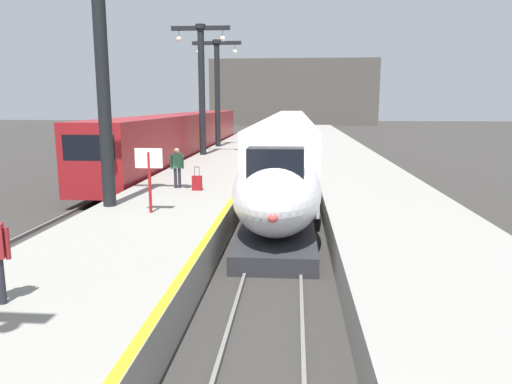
{
  "coord_description": "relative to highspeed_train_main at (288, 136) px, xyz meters",
  "views": [
    {
      "loc": [
        0.54,
        -2.41,
        4.57
      ],
      "look_at": [
        -0.68,
        12.51,
        1.8
      ],
      "focal_mm": 33.49,
      "sensor_mm": 36.0,
      "label": 1
    }
  ],
  "objects": [
    {
      "name": "platform_left",
      "position": [
        -4.05,
        -12.07,
        -1.44
      ],
      "size": [
        4.8,
        110.0,
        1.05
      ],
      "primitive_type": "cube",
      "color": "gray",
      "rests_on": "ground"
    },
    {
      "name": "platform_right",
      "position": [
        4.05,
        -12.07,
        -1.44
      ],
      "size": [
        4.8,
        110.0,
        1.05
      ],
      "primitive_type": "cube",
      "color": "gray",
      "rests_on": "ground"
    },
    {
      "name": "platform_left_safety_stripe",
      "position": [
        -1.77,
        -12.07,
        -0.91
      ],
      "size": [
        0.2,
        107.8,
        0.01
      ],
      "primitive_type": "cube",
      "color": "yellow",
      "rests_on": "platform_left"
    },
    {
      "name": "rail_main_left",
      "position": [
        -0.75,
        -9.32,
        -1.9
      ],
      "size": [
        0.08,
        110.0,
        0.12
      ],
      "primitive_type": "cube",
      "color": "slate",
      "rests_on": "ground"
    },
    {
      "name": "rail_main_right",
      "position": [
        0.75,
        -9.32,
        -1.9
      ],
      "size": [
        0.08,
        110.0,
        0.12
      ],
      "primitive_type": "cube",
      "color": "slate",
      "rests_on": "ground"
    },
    {
      "name": "rail_secondary_left",
      "position": [
        -8.85,
        -9.32,
        -1.9
      ],
      "size": [
        0.08,
        110.0,
        0.12
      ],
      "primitive_type": "cube",
      "color": "slate",
      "rests_on": "ground"
    },
    {
      "name": "rail_secondary_right",
      "position": [
        -7.35,
        -9.32,
        -1.9
      ],
      "size": [
        0.08,
        110.0,
        0.12
      ],
      "primitive_type": "cube",
      "color": "slate",
      "rests_on": "ground"
    },
    {
      "name": "highspeed_train_main",
      "position": [
        0.0,
        0.0,
        0.0
      ],
      "size": [
        2.92,
        55.93,
        3.6
      ],
      "color": "silver",
      "rests_on": "ground"
    },
    {
      "name": "regional_train_adjacent",
      "position": [
        -8.1,
        -1.71,
        0.17
      ],
      "size": [
        2.85,
        36.6,
        3.8
      ],
      "color": "maroon",
      "rests_on": "ground"
    },
    {
      "name": "station_column_mid",
      "position": [
        -5.9,
        -23.34,
        4.47
      ],
      "size": [
        4.0,
        0.68,
        8.92
      ],
      "color": "black",
      "rests_on": "platform_left"
    },
    {
      "name": "station_column_far",
      "position": [
        -5.9,
        -6.14,
        4.4
      ],
      "size": [
        4.0,
        0.68,
        8.78
      ],
      "color": "black",
      "rests_on": "platform_left"
    },
    {
      "name": "station_column_distant",
      "position": [
        -5.9,
        0.51,
        4.31
      ],
      "size": [
        4.0,
        0.68,
        8.61
      ],
      "color": "black",
      "rests_on": "platform_left"
    },
    {
      "name": "passenger_near_edge",
      "position": [
        -4.41,
        -19.58,
        0.08
      ],
      "size": [
        0.54,
        0.33,
        1.69
      ],
      "color": "#23232D",
      "rests_on": "platform_left"
    },
    {
      "name": "rolling_suitcase",
      "position": [
        -3.47,
        -20.06,
        -0.61
      ],
      "size": [
        0.4,
        0.22,
        0.98
      ],
      "color": "maroon",
      "rests_on": "platform_left"
    },
    {
      "name": "departure_info_board",
      "position": [
        -4.15,
        -24.27,
        0.59
      ],
      "size": [
        0.9,
        0.1,
        2.12
      ],
      "color": "maroon",
      "rests_on": "platform_left"
    },
    {
      "name": "terminus_back_wall",
      "position": [
        0.0,
        65.18,
        5.04
      ],
      "size": [
        36.0,
        2.0,
        14.0
      ],
      "primitive_type": "cube",
      "color": "#4C4742",
      "rests_on": "ground"
    }
  ]
}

